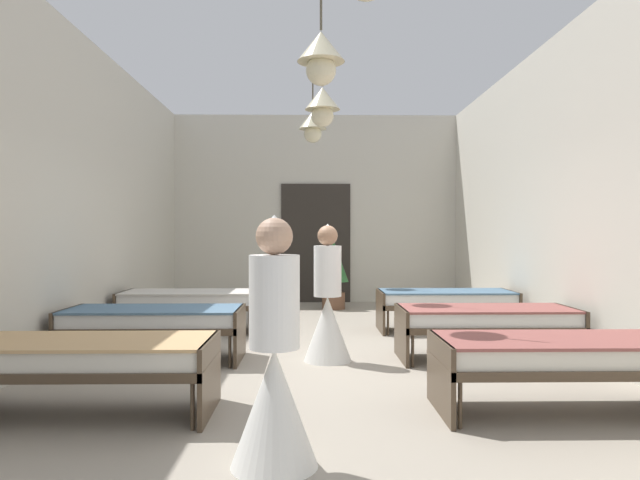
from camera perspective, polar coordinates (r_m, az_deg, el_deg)
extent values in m
cube|color=#9E9384|center=(6.50, 0.08, -12.09)|extent=(6.32, 11.62, 0.10)
cube|color=beige|center=(11.97, -0.42, 3.07)|extent=(6.12, 0.20, 3.80)
cube|color=beige|center=(6.97, -25.15, 4.85)|extent=(0.20, 11.02, 3.80)
cube|color=beige|center=(7.07, 24.93, 4.79)|extent=(0.20, 11.02, 3.80)
cube|color=#2D2823|center=(11.83, -0.42, -0.30)|extent=(1.40, 0.06, 2.40)
cylinder|color=brown|center=(5.80, 0.10, 22.38)|extent=(0.02, 0.02, 0.55)
cone|color=beige|center=(5.65, 0.10, 18.38)|extent=(0.44, 0.44, 0.28)
sphere|color=beige|center=(5.59, 0.10, 16.24)|extent=(0.28, 0.28, 0.28)
cylinder|color=brown|center=(7.62, 0.24, 16.88)|extent=(0.02, 0.02, 0.58)
cone|color=beige|center=(7.50, 0.24, 13.67)|extent=(0.44, 0.44, 0.28)
sphere|color=beige|center=(7.46, 0.24, 12.02)|extent=(0.28, 0.28, 0.28)
cylinder|color=brown|center=(9.49, -0.71, 13.91)|extent=(0.02, 0.02, 0.47)
cone|color=beige|center=(9.41, -0.71, 11.64)|extent=(0.44, 0.44, 0.28)
sphere|color=beige|center=(9.37, -0.71, 10.32)|extent=(0.28, 0.28, 0.28)
cylinder|color=#473828|center=(4.33, -12.35, -15.56)|extent=(0.03, 0.03, 0.34)
cylinder|color=#473828|center=(5.02, -10.68, -13.32)|extent=(0.03, 0.03, 0.34)
cube|color=#473828|center=(4.86, -21.80, -11.33)|extent=(1.90, 0.84, 0.07)
cube|color=#473828|center=(4.64, -10.70, -12.99)|extent=(0.04, 0.84, 0.57)
cube|color=silver|center=(4.84, -21.81, -10.11)|extent=(1.82, 0.78, 0.14)
cube|color=tan|center=(4.82, -21.81, -9.15)|extent=(1.86, 0.82, 0.02)
cylinder|color=#473828|center=(4.38, 13.53, -15.37)|extent=(0.03, 0.03, 0.34)
cylinder|color=#473828|center=(5.06, 11.43, -13.19)|extent=(0.03, 0.03, 0.34)
cube|color=#473828|center=(4.94, 22.45, -11.12)|extent=(1.90, 0.84, 0.07)
cube|color=#473828|center=(4.68, 11.67, -12.86)|extent=(0.04, 0.84, 0.57)
cube|color=silver|center=(4.92, 22.45, -9.92)|extent=(1.82, 0.78, 0.14)
cube|color=#8C4C47|center=(4.91, 22.46, -8.98)|extent=(1.86, 0.82, 0.02)
cylinder|color=#473828|center=(6.62, -24.14, -9.96)|extent=(0.03, 0.03, 0.34)
cylinder|color=#473828|center=(7.27, -21.88, -9.00)|extent=(0.03, 0.03, 0.34)
cylinder|color=#473828|center=(6.16, -8.80, -10.72)|extent=(0.03, 0.03, 0.34)
cylinder|color=#473828|center=(6.86, -7.97, -9.55)|extent=(0.03, 0.03, 0.34)
cube|color=#473828|center=(6.64, -15.91, -8.11)|extent=(1.90, 0.84, 0.07)
cube|color=#473828|center=(6.95, -23.42, -8.48)|extent=(0.04, 0.84, 0.57)
cube|color=#473828|center=(6.48, -7.83, -9.10)|extent=(0.04, 0.84, 0.57)
cube|color=white|center=(6.62, -15.91, -7.21)|extent=(1.82, 0.78, 0.14)
cube|color=slate|center=(6.61, -15.91, -6.51)|extent=(1.86, 0.82, 0.02)
cylinder|color=#473828|center=(6.19, 9.04, -10.65)|extent=(0.03, 0.03, 0.34)
cylinder|color=#473828|center=(6.89, 7.98, -9.51)|extent=(0.03, 0.03, 0.34)
cylinder|color=#473828|center=(6.71, 24.05, -9.81)|extent=(0.03, 0.03, 0.34)
cylinder|color=#473828|center=(7.36, 21.65, -8.89)|extent=(0.03, 0.03, 0.34)
cube|color=#473828|center=(6.70, 15.91, -8.03)|extent=(1.90, 0.84, 0.07)
cube|color=#473828|center=(6.51, 7.95, -9.05)|extent=(0.04, 0.84, 0.57)
cube|color=#473828|center=(7.04, 23.25, -8.36)|extent=(0.04, 0.84, 0.57)
cube|color=white|center=(6.69, 15.91, -7.14)|extent=(1.82, 0.78, 0.14)
cube|color=#8C4C47|center=(6.68, 15.91, -6.44)|extent=(1.86, 0.82, 0.02)
cylinder|color=#473828|center=(8.37, -18.97, -7.74)|extent=(0.03, 0.03, 0.34)
cylinder|color=#473828|center=(9.06, -17.56, -7.11)|extent=(0.03, 0.03, 0.34)
cylinder|color=#473828|center=(8.02, -6.94, -8.09)|extent=(0.03, 0.03, 0.34)
cylinder|color=#473828|center=(8.72, -6.44, -7.38)|extent=(0.03, 0.03, 0.34)
cube|color=#473828|center=(8.47, -12.58, -6.23)|extent=(1.90, 0.84, 0.07)
cube|color=#473828|center=(8.72, -18.62, -6.64)|extent=(0.04, 0.84, 0.57)
cube|color=#473828|center=(8.35, -6.27, -6.93)|extent=(0.04, 0.84, 0.57)
cube|color=white|center=(8.46, -12.58, -5.52)|extent=(1.82, 0.78, 0.14)
cube|color=beige|center=(8.45, -12.58, -4.97)|extent=(1.86, 0.82, 0.02)
cylinder|color=#473828|center=(8.04, 6.66, -8.06)|extent=(0.03, 0.03, 0.34)
cylinder|color=#473828|center=(8.75, 6.02, -7.36)|extent=(0.03, 0.03, 0.34)
cylinder|color=#473828|center=(8.45, 18.54, -7.66)|extent=(0.03, 0.03, 0.34)
cylinder|color=#473828|center=(9.13, 17.02, -7.05)|extent=(0.03, 0.03, 0.34)
cube|color=#473828|center=(8.52, 12.17, -6.19)|extent=(1.90, 0.84, 0.07)
cube|color=#473828|center=(8.37, 5.92, -6.91)|extent=(0.04, 0.84, 0.57)
cube|color=#473828|center=(8.79, 18.12, -6.57)|extent=(0.04, 0.84, 0.57)
cube|color=white|center=(8.51, 12.17, -5.49)|extent=(1.82, 0.78, 0.14)
cube|color=slate|center=(8.50, 12.17, -4.94)|extent=(1.86, 0.82, 0.02)
cone|color=white|center=(6.39, 0.75, -8.65)|extent=(0.52, 0.52, 0.70)
cylinder|color=white|center=(6.32, 0.75, -3.05)|extent=(0.30, 0.30, 0.55)
sphere|color=#A87A5B|center=(6.31, 0.75, 0.44)|extent=(0.22, 0.22, 0.22)
cone|color=white|center=(6.31, 0.75, 1.14)|extent=(0.18, 0.18, 0.10)
cone|color=white|center=(3.59, -4.48, -15.98)|extent=(0.52, 0.52, 0.70)
cylinder|color=white|center=(3.46, -4.48, -6.02)|extent=(0.30, 0.30, 0.55)
sphere|color=tan|center=(3.44, -4.49, 0.36)|extent=(0.22, 0.22, 0.22)
cone|color=white|center=(3.44, -4.49, 1.65)|extent=(0.18, 0.18, 0.10)
cylinder|color=brown|center=(10.81, 1.33, -5.94)|extent=(0.42, 0.42, 0.31)
cylinder|color=brown|center=(10.78, 1.33, -4.61)|extent=(0.06, 0.06, 0.20)
cone|color=#2D6633|center=(10.75, 1.34, -2.03)|extent=(0.55, 0.55, 0.77)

